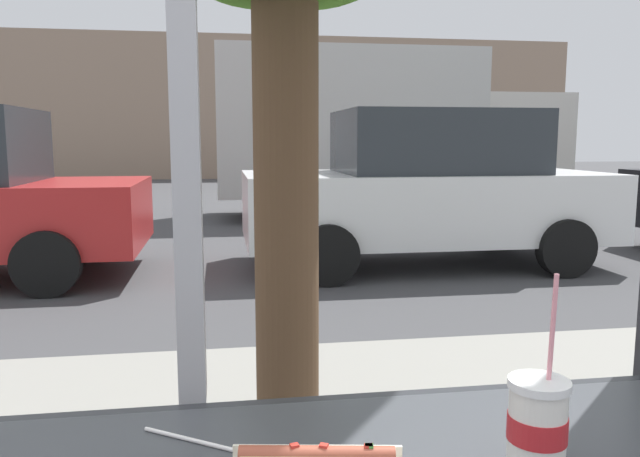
# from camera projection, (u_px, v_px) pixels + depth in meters

# --- Properties ---
(ground_plane) EXTENTS (60.00, 60.00, 0.00)m
(ground_plane) POSITION_uv_depth(u_px,v_px,m) (218.00, 243.00, 9.08)
(ground_plane) COLOR #424244
(building_facade_far) EXTENTS (28.00, 1.20, 5.38)m
(building_facade_far) POSITION_uv_depth(u_px,v_px,m) (218.00, 108.00, 24.08)
(building_facade_far) COLOR gray
(building_facade_far) RESTS_ON ground
(soda_cup_right) EXTENTS (0.09, 0.09, 0.30)m
(soda_cup_right) POSITION_uv_depth(u_px,v_px,m) (537.00, 426.00, 0.90)
(soda_cup_right) COLOR silver
(soda_cup_right) RESTS_ON window_counter
(loose_straw) EXTENTS (0.16, 0.11, 0.01)m
(loose_straw) POSITION_uv_depth(u_px,v_px,m) (192.00, 440.00, 1.01)
(loose_straw) COLOR white
(loose_straw) RESTS_ON window_counter
(parked_car_white) EXTENTS (4.23, 2.01, 1.82)m
(parked_car_white) POSITION_uv_depth(u_px,v_px,m) (427.00, 189.00, 7.42)
(parked_car_white) COLOR silver
(parked_car_white) RESTS_ON ground
(box_truck) EXTENTS (6.64, 2.44, 3.13)m
(box_truck) POSITION_uv_depth(u_px,v_px,m) (380.00, 129.00, 12.17)
(box_truck) COLOR beige
(box_truck) RESTS_ON ground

